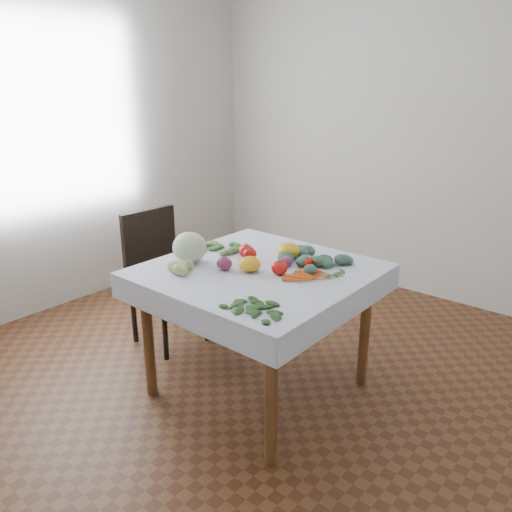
{
  "coord_description": "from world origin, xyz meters",
  "views": [
    {
      "loc": [
        1.63,
        -1.96,
        1.7
      ],
      "look_at": [
        -0.02,
        0.01,
        0.82
      ],
      "focal_mm": 35.0,
      "sensor_mm": 36.0,
      "label": 1
    }
  ],
  "objects_px": {
    "chair": "(160,268)",
    "carrot_bunch": "(310,275)",
    "table": "(259,286)",
    "heirloom_back": "(289,251)",
    "cabbage": "(190,247)"
  },
  "relations": [
    {
      "from": "cabbage",
      "to": "chair",
      "type": "bearing_deg",
      "value": 158.15
    },
    {
      "from": "heirloom_back",
      "to": "carrot_bunch",
      "type": "xyz_separation_m",
      "value": [
        0.27,
        -0.18,
        -0.03
      ]
    },
    {
      "from": "chair",
      "to": "table",
      "type": "bearing_deg",
      "value": -3.48
    },
    {
      "from": "chair",
      "to": "carrot_bunch",
      "type": "bearing_deg",
      "value": 0.28
    },
    {
      "from": "chair",
      "to": "carrot_bunch",
      "type": "xyz_separation_m",
      "value": [
        1.22,
        0.01,
        0.25
      ]
    },
    {
      "from": "heirloom_back",
      "to": "carrot_bunch",
      "type": "distance_m",
      "value": 0.33
    },
    {
      "from": "table",
      "to": "chair",
      "type": "height_order",
      "value": "chair"
    },
    {
      "from": "heirloom_back",
      "to": "cabbage",
      "type": "bearing_deg",
      "value": -133.45
    },
    {
      "from": "chair",
      "to": "heirloom_back",
      "type": "height_order",
      "value": "chair"
    },
    {
      "from": "carrot_bunch",
      "to": "table",
      "type": "bearing_deg",
      "value": -168.2
    },
    {
      "from": "table",
      "to": "chair",
      "type": "distance_m",
      "value": 0.93
    },
    {
      "from": "carrot_bunch",
      "to": "chair",
      "type": "bearing_deg",
      "value": -179.72
    },
    {
      "from": "table",
      "to": "chair",
      "type": "bearing_deg",
      "value": 176.52
    },
    {
      "from": "cabbage",
      "to": "carrot_bunch",
      "type": "distance_m",
      "value": 0.7
    },
    {
      "from": "carrot_bunch",
      "to": "heirloom_back",
      "type": "bearing_deg",
      "value": 146.31
    }
  ]
}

